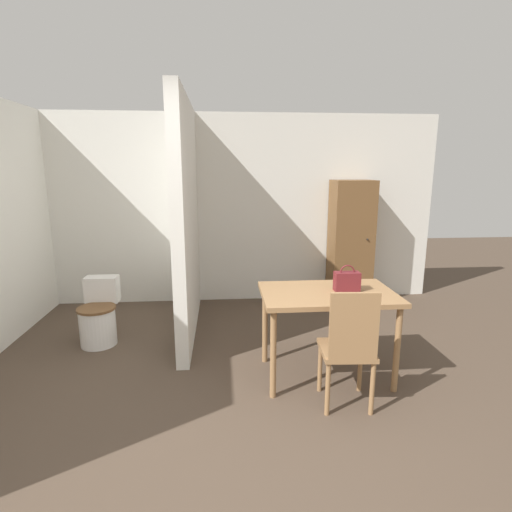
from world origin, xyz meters
TOP-DOWN VIEW (x-y plane):
  - ground_plane at (0.00, 0.00)m, footprint 16.00×16.00m
  - wall_back at (0.00, 3.48)m, footprint 5.62×0.12m
  - partition_wall at (-0.47, 2.43)m, footprint 0.12×1.99m
  - dining_table at (0.79, 1.24)m, footprint 1.13×0.73m
  - wooden_chair at (0.83, 0.75)m, footprint 0.42×0.42m
  - toilet at (-1.39, 2.13)m, footprint 0.38×0.53m
  - handbag at (0.96, 1.25)m, footprint 0.21×0.11m
  - wooden_cabinet at (1.62, 3.19)m, footprint 0.53×0.45m

SIDE VIEW (x-z plane):
  - ground_plane at x=0.00m, z-range 0.00..0.00m
  - toilet at x=-1.39m, z-range -0.05..0.61m
  - wooden_chair at x=0.83m, z-range 0.03..0.99m
  - dining_table at x=0.79m, z-range 0.30..1.07m
  - wooden_cabinet at x=1.62m, z-range 0.00..1.65m
  - handbag at x=0.96m, z-range 0.74..0.97m
  - wall_back at x=0.00m, z-range 0.00..2.50m
  - partition_wall at x=-0.47m, z-range 0.00..2.50m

